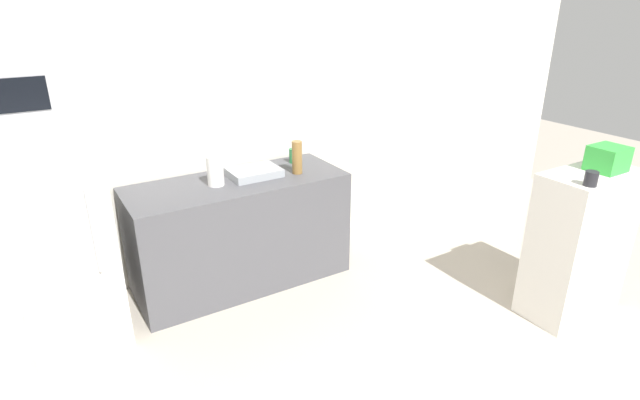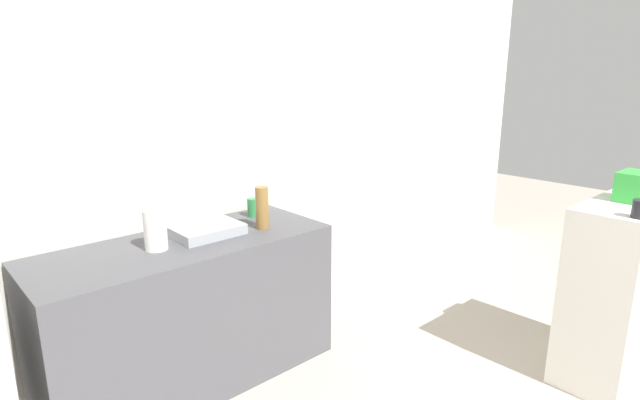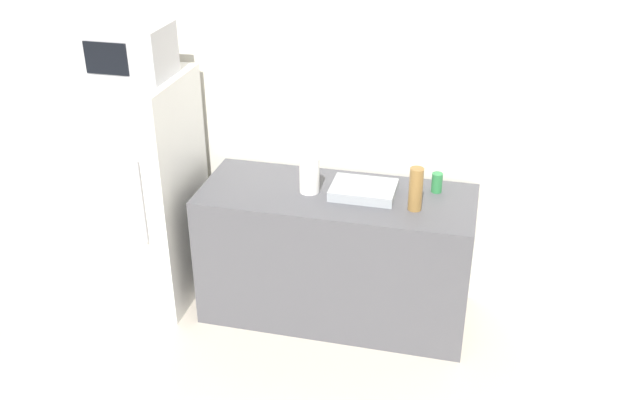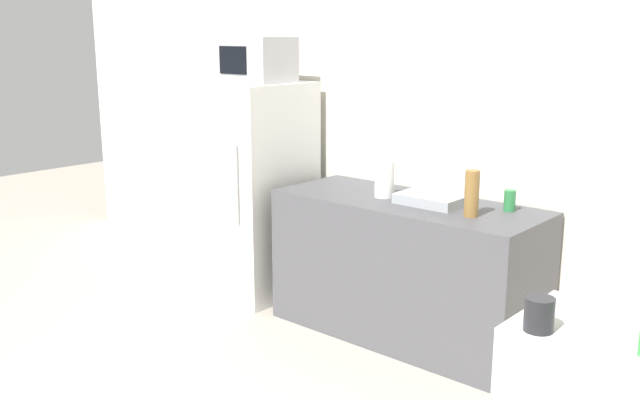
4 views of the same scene
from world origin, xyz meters
name	(u,v)px [view 4 (image 4 of 4)]	position (x,y,z in m)	size (l,w,h in m)	color
wall_back	(461,124)	(0.00, 3.06, 1.30)	(8.00, 0.06, 2.60)	silver
refrigerator	(259,190)	(-1.35, 2.63, 0.76)	(0.57, 0.70, 1.52)	white
microwave	(256,60)	(-1.36, 2.63, 1.67)	(0.47, 0.35, 0.31)	#BCBCC1
counter	(406,269)	(-0.12, 2.68, 0.43)	(1.66, 0.66, 0.86)	#4C4C51
sink_basin	(432,199)	(0.04, 2.70, 0.89)	(0.38, 0.29, 0.06)	#9EA3A8
bottle_tall	(472,194)	(0.36, 2.59, 0.99)	(0.08, 0.08, 0.26)	olive
bottle_short	(510,201)	(0.46, 2.84, 0.92)	(0.07, 0.07, 0.12)	#2D7F42
jar	(539,314)	(1.50, 0.91, 1.12)	(0.08, 0.08, 0.09)	#232328
paper_towel_roll	(385,179)	(-0.29, 2.67, 0.98)	(0.12, 0.12, 0.22)	white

